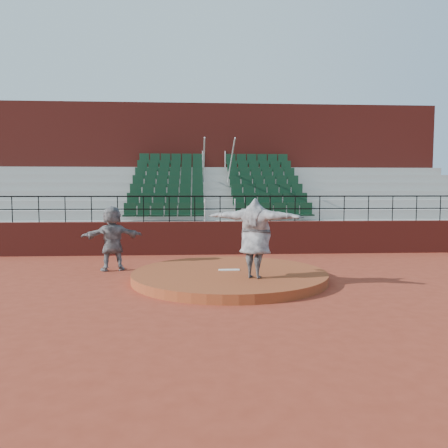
# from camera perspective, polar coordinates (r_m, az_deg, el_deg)

# --- Properties ---
(ground) EXTENTS (90.00, 90.00, 0.00)m
(ground) POSITION_cam_1_polar(r_m,az_deg,el_deg) (12.49, 0.72, -7.33)
(ground) COLOR maroon
(ground) RESTS_ON ground
(pitchers_mound) EXTENTS (5.50, 5.50, 0.25)m
(pitchers_mound) POSITION_cam_1_polar(r_m,az_deg,el_deg) (12.47, 0.72, -6.77)
(pitchers_mound) COLOR brown
(pitchers_mound) RESTS_ON ground
(pitching_rubber) EXTENTS (0.60, 0.15, 0.03)m
(pitching_rubber) POSITION_cam_1_polar(r_m,az_deg,el_deg) (12.59, 0.67, -6.01)
(pitching_rubber) COLOR white
(pitching_rubber) RESTS_ON pitchers_mound
(boundary_wall) EXTENTS (24.00, 0.30, 1.30)m
(boundary_wall) POSITION_cam_1_polar(r_m,az_deg,el_deg) (17.32, -0.51, -1.82)
(boundary_wall) COLOR maroon
(boundary_wall) RESTS_ON ground
(wall_railing) EXTENTS (24.04, 0.05, 1.03)m
(wall_railing) POSITION_cam_1_polar(r_m,az_deg,el_deg) (17.22, -0.52, 2.75)
(wall_railing) COLOR black
(wall_railing) RESTS_ON boundary_wall
(seating_deck) EXTENTS (24.00, 5.97, 4.63)m
(seating_deck) POSITION_cam_1_polar(r_m,az_deg,el_deg) (20.89, -1.05, 1.45)
(seating_deck) COLOR #979792
(seating_deck) RESTS_ON ground
(press_box_facade) EXTENTS (24.00, 3.00, 7.10)m
(press_box_facade) POSITION_cam_1_polar(r_m,az_deg,el_deg) (24.83, -1.46, 6.81)
(press_box_facade) COLOR maroon
(press_box_facade) RESTS_ON ground
(pitcher) EXTENTS (2.63, 1.70, 2.09)m
(pitcher) POSITION_cam_1_polar(r_m,az_deg,el_deg) (11.44, 4.09, -1.86)
(pitcher) COLOR black
(pitcher) RESTS_ON pitchers_mound
(fielder) EXTENTS (2.00, 1.07, 2.06)m
(fielder) POSITION_cam_1_polar(r_m,az_deg,el_deg) (14.24, -14.38, -1.81)
(fielder) COLOR black
(fielder) RESTS_ON ground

